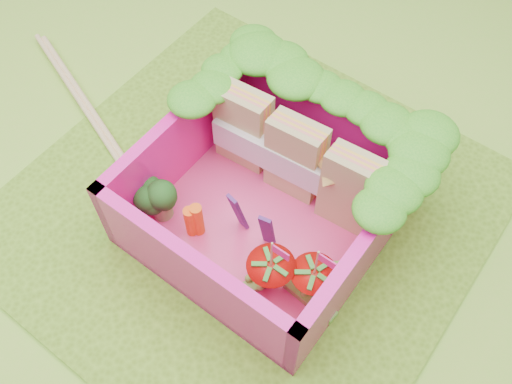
{
  "coord_description": "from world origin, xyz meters",
  "views": [
    {
      "loc": [
        1.11,
        -1.38,
        2.97
      ],
      "look_at": [
        0.07,
        -0.0,
        0.28
      ],
      "focal_mm": 40.0,
      "sensor_mm": 36.0,
      "label": 1
    }
  ],
  "objects_px": {
    "bento_box": "(266,196)",
    "sandwich_stack": "(296,159)",
    "strawberry_left": "(270,275)",
    "strawberry_right": "(312,283)",
    "chopsticks": "(111,143)",
    "broccoli": "(159,198)"
  },
  "relations": [
    {
      "from": "sandwich_stack",
      "to": "chopsticks",
      "type": "xyz_separation_m",
      "value": [
        -1.14,
        -0.42,
        -0.31
      ]
    },
    {
      "from": "strawberry_left",
      "to": "strawberry_right",
      "type": "height_order",
      "value": "strawberry_left"
    },
    {
      "from": "strawberry_left",
      "to": "strawberry_right",
      "type": "xyz_separation_m",
      "value": [
        0.2,
        0.1,
        -0.0
      ]
    },
    {
      "from": "sandwich_stack",
      "to": "bento_box",
      "type": "bearing_deg",
      "value": -91.29
    },
    {
      "from": "chopsticks",
      "to": "broccoli",
      "type": "bearing_deg",
      "value": -17.1
    },
    {
      "from": "strawberry_right",
      "to": "bento_box",
      "type": "bearing_deg",
      "value": 153.37
    },
    {
      "from": "broccoli",
      "to": "chopsticks",
      "type": "distance_m",
      "value": 0.7
    },
    {
      "from": "sandwich_stack",
      "to": "strawberry_right",
      "type": "bearing_deg",
      "value": -47.67
    },
    {
      "from": "bento_box",
      "to": "broccoli",
      "type": "relative_size",
      "value": 4.02
    },
    {
      "from": "broccoli",
      "to": "bento_box",
      "type": "bearing_deg",
      "value": 34.66
    },
    {
      "from": "strawberry_left",
      "to": "chopsticks",
      "type": "relative_size",
      "value": 0.22
    },
    {
      "from": "strawberry_left",
      "to": "strawberry_right",
      "type": "distance_m",
      "value": 0.22
    },
    {
      "from": "strawberry_left",
      "to": "strawberry_right",
      "type": "bearing_deg",
      "value": 26.32
    },
    {
      "from": "strawberry_left",
      "to": "chopsticks",
      "type": "height_order",
      "value": "strawberry_left"
    },
    {
      "from": "sandwich_stack",
      "to": "strawberry_left",
      "type": "height_order",
      "value": "sandwich_stack"
    },
    {
      "from": "broccoli",
      "to": "chopsticks",
      "type": "relative_size",
      "value": 0.14
    },
    {
      "from": "bento_box",
      "to": "strawberry_right",
      "type": "bearing_deg",
      "value": -26.63
    },
    {
      "from": "bento_box",
      "to": "sandwich_stack",
      "type": "distance_m",
      "value": 0.28
    },
    {
      "from": "sandwich_stack",
      "to": "strawberry_right",
      "type": "xyz_separation_m",
      "value": [
        0.47,
        -0.51,
        -0.15
      ]
    },
    {
      "from": "bento_box",
      "to": "sandwich_stack",
      "type": "bearing_deg",
      "value": 88.71
    },
    {
      "from": "broccoli",
      "to": "strawberry_right",
      "type": "height_order",
      "value": "strawberry_right"
    },
    {
      "from": "bento_box",
      "to": "broccoli",
      "type": "bearing_deg",
      "value": -145.34
    }
  ]
}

